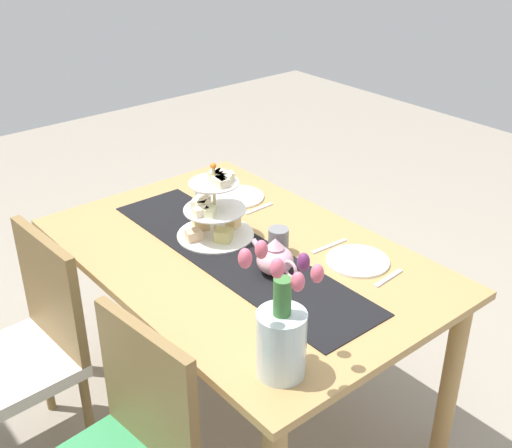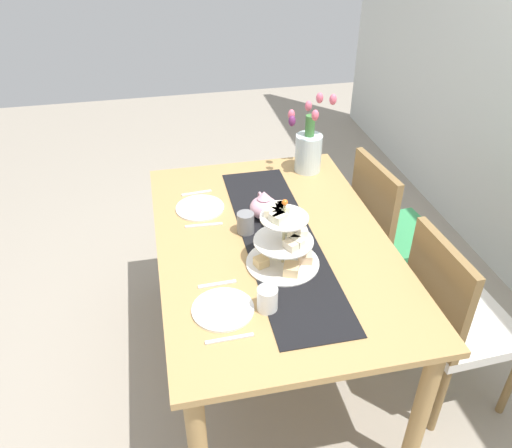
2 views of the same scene
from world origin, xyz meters
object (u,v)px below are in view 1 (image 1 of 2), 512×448
object	(u,v)px
fork_left	(389,278)
fork_right	(259,209)
dining_table	(242,278)
chair_right	(28,344)
teapot	(275,259)
mug_white_text	(204,196)
dinner_plate_left	(358,261)
tiered_cake_stand	(214,212)
mug_grey	(278,240)
knife_left	(329,246)
knife_right	(218,187)
dinner_plate_right	(238,197)
tulip_vase	(282,334)

from	to	relation	value
fork_left	fork_right	world-z (taller)	same
dining_table	fork_left	world-z (taller)	fork_left
chair_right	teapot	world-z (taller)	teapot
mug_white_text	dinner_plate_left	bearing A→B (deg)	-167.66
fork_right	fork_left	bearing A→B (deg)	180.00
tiered_cake_stand	mug_grey	world-z (taller)	tiered_cake_stand
knife_left	knife_right	size ratio (longest dim) A/B	1.00
dining_table	fork_right	xyz separation A→B (m)	(0.24, -0.28, 0.11)
dining_table	chair_right	xyz separation A→B (m)	(0.35, 0.73, -0.16)
teapot	mug_white_text	xyz separation A→B (m)	(0.60, -0.12, -0.01)
chair_right	tiered_cake_stand	world-z (taller)	tiered_cake_stand
dinner_plate_right	knife_left	bearing A→B (deg)	180.00
tiered_cake_stand	knife_right	xyz separation A→B (m)	(0.36, -0.29, -0.11)
knife_right	mug_white_text	distance (m)	0.20
mug_white_text	knife_right	bearing A→B (deg)	-53.49
dinner_plate_left	dinner_plate_right	xyz separation A→B (m)	(0.70, 0.00, 0.00)
teapot	knife_right	size ratio (longest dim) A/B	1.40
mug_grey	mug_white_text	xyz separation A→B (m)	(0.49, -0.02, -0.00)
tiered_cake_stand	knife_left	world-z (taller)	tiered_cake_stand
teapot	tulip_vase	size ratio (longest dim) A/B	0.56
tiered_cake_stand	mug_grey	size ratio (longest dim) A/B	3.20
chair_right	fork_right	bearing A→B (deg)	-96.18
dinner_plate_left	fork_right	bearing A→B (deg)	0.00
tiered_cake_stand	fork_left	distance (m)	0.70
dinner_plate_right	tulip_vase	bearing A→B (deg)	147.85
tiered_cake_stand	knife_left	bearing A→B (deg)	-140.26
chair_right	mug_grey	world-z (taller)	chair_right
dining_table	knife_right	world-z (taller)	knife_right
teapot	tulip_vase	bearing A→B (deg)	140.67
fork_left	dinner_plate_right	xyz separation A→B (m)	(0.85, 0.00, 0.00)
fork_left	mug_grey	distance (m)	0.42
tiered_cake_stand	dinner_plate_left	xyz separation A→B (m)	(-0.49, -0.29, -0.10)
dining_table	fork_right	world-z (taller)	fork_right
teapot	mug_white_text	distance (m)	0.61
mug_white_text	tiered_cake_stand	bearing A→B (deg)	152.76
teapot	fork_left	xyz separation A→B (m)	(-0.28, -0.28, -0.06)
dinner_plate_left	mug_white_text	bearing A→B (deg)	12.34
mug_grey	dinner_plate_right	bearing A→B (deg)	-20.56
dining_table	teapot	bearing A→B (deg)	180.00
fork_right	tiered_cake_stand	bearing A→B (deg)	104.12
dining_table	fork_left	xyz separation A→B (m)	(-0.47, -0.28, 0.11)
chair_right	knife_right	distance (m)	1.06
teapot	fork_right	world-z (taller)	teapot
fork_right	knife_left	bearing A→B (deg)	180.00
knife_right	mug_grey	distance (m)	0.64
chair_right	fork_left	distance (m)	1.32
teapot	dinner_plate_right	xyz separation A→B (m)	(0.57, -0.28, -0.05)
knife_left	dining_table	bearing A→B (deg)	57.77
tulip_vase	mug_grey	xyz separation A→B (m)	(0.50, -0.44, -0.08)
dining_table	mug_white_text	distance (m)	0.45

